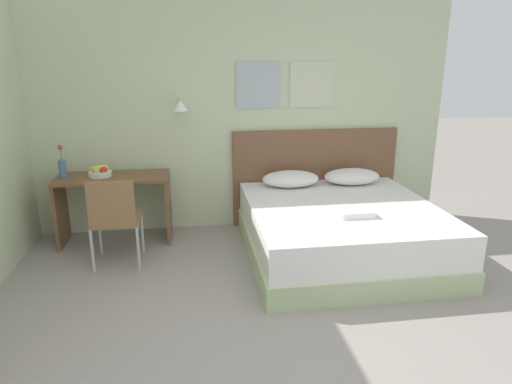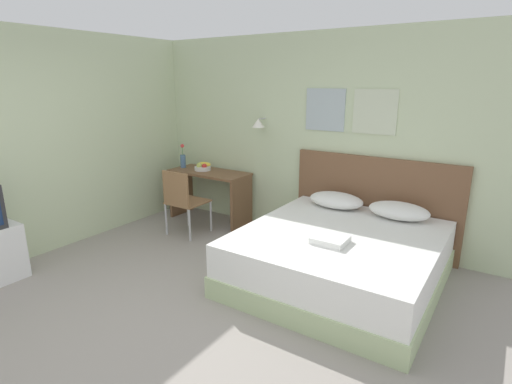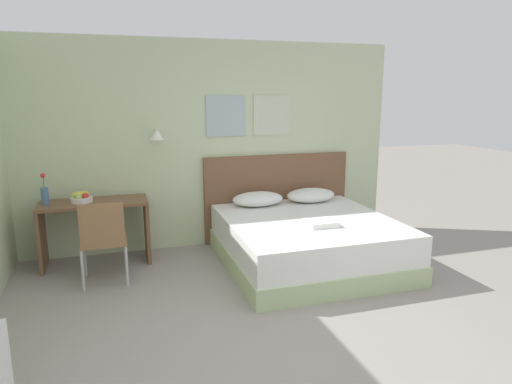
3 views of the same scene
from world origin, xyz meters
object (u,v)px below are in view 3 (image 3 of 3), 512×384
at_px(desk, 95,220).
at_px(fruit_bowl, 81,198).
at_px(pillow_left, 258,199).
at_px(bed, 308,242).
at_px(desk_chair, 103,236).
at_px(headboard, 277,197).
at_px(pillow_right, 311,195).
at_px(flower_vase, 45,194).
at_px(folded_towel_near_foot, 321,223).

distance_m(desk, fruit_bowl, 0.31).
bearing_deg(pillow_left, bed, -64.01).
xyz_separation_m(pillow_left, desk_chair, (-1.91, -0.69, -0.11)).
height_order(headboard, desk_chair, headboard).
distance_m(headboard, pillow_right, 0.48).
relative_size(pillow_left, desk_chair, 0.73).
distance_m(bed, pillow_right, 0.93).
bearing_deg(flower_vase, headboard, 5.96).
xyz_separation_m(folded_towel_near_foot, flower_vase, (-2.90, 1.06, 0.30)).
relative_size(pillow_right, folded_towel_near_foot, 2.07).
bearing_deg(flower_vase, desk_chair, -48.18).
bearing_deg(folded_towel_near_foot, pillow_right, 71.49).
bearing_deg(pillow_left, headboard, 37.69).
bearing_deg(desk_chair, pillow_right, 14.55).
xyz_separation_m(pillow_left, desk, (-2.01, -0.00, -0.12)).
height_order(pillow_left, flower_vase, flower_vase).
relative_size(bed, headboard, 1.00).
height_order(headboard, folded_towel_near_foot, headboard).
distance_m(pillow_right, fruit_bowl, 2.89).
bearing_deg(desk_chair, pillow_left, 19.86).
bearing_deg(desk, headboard, 6.95).
relative_size(pillow_right, flower_vase, 1.83).
xyz_separation_m(bed, desk, (-2.38, 0.77, 0.26)).
bearing_deg(folded_towel_near_foot, desk_chair, 170.48).
relative_size(pillow_left, folded_towel_near_foot, 2.07).
xyz_separation_m(bed, fruit_bowl, (-2.51, 0.78, 0.53)).
height_order(folded_towel_near_foot, fruit_bowl, fruit_bowl).
bearing_deg(pillow_left, desk_chair, -160.14).
xyz_separation_m(pillow_left, pillow_right, (0.75, 0.00, 0.00)).
xyz_separation_m(folded_towel_near_foot, desk_chair, (-2.30, 0.38, -0.05)).
height_order(pillow_right, desk_chair, desk_chair).
bearing_deg(headboard, flower_vase, -174.04).
relative_size(pillow_left, desk, 0.55).
bearing_deg(pillow_left, fruit_bowl, 179.75).
height_order(headboard, desk, headboard).
xyz_separation_m(headboard, fruit_bowl, (-2.51, -0.28, 0.22)).
distance_m(bed, flower_vase, 3.05).
relative_size(headboard, pillow_right, 3.06).
xyz_separation_m(desk_chair, flower_vase, (-0.61, 0.68, 0.35)).
bearing_deg(folded_towel_near_foot, fruit_bowl, 156.77).
xyz_separation_m(fruit_bowl, flower_vase, (-0.38, -0.02, 0.08)).
bearing_deg(desk, pillow_right, 0.03).
bearing_deg(folded_towel_near_foot, pillow_left, 109.85).
relative_size(desk_chair, fruit_bowl, 3.71).
bearing_deg(headboard, desk, -173.05).
distance_m(pillow_right, flower_vase, 3.27).
distance_m(headboard, desk, 2.40).
distance_m(pillow_left, folded_towel_near_foot, 1.14).
relative_size(pillow_right, fruit_bowl, 2.72).
xyz_separation_m(pillow_right, flower_vase, (-3.26, -0.01, 0.24)).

